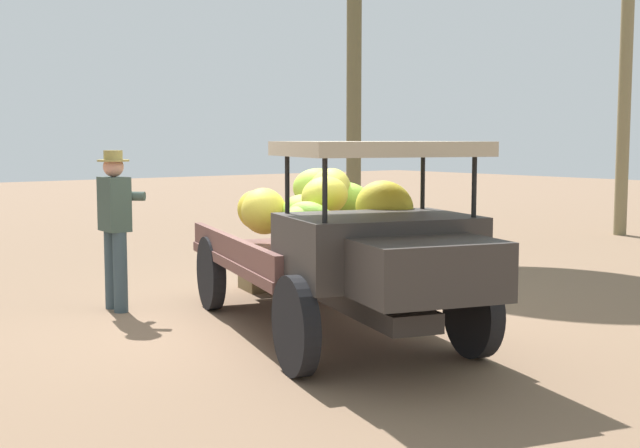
# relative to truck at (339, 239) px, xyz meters

# --- Properties ---
(ground_plane) EXTENTS (60.00, 60.00, 0.00)m
(ground_plane) POSITION_rel_truck_xyz_m (-0.66, -0.08, -0.92)
(ground_plane) COLOR #80624B
(truck) EXTENTS (4.66, 2.91, 1.84)m
(truck) POSITION_rel_truck_xyz_m (0.00, 0.00, 0.00)
(truck) COLOR #342E2B
(truck) RESTS_ON ground
(farmer) EXTENTS (0.53, 0.47, 1.74)m
(farmer) POSITION_rel_truck_xyz_m (-2.41, -1.14, 0.07)
(farmer) COLOR #36474F
(farmer) RESTS_ON ground
(wooden_crate) EXTENTS (0.60, 0.52, 0.39)m
(wooden_crate) POSITION_rel_truck_xyz_m (-2.48, 0.78, -0.73)
(wooden_crate) COLOR olive
(wooden_crate) RESTS_ON ground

